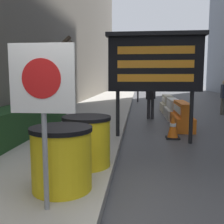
{
  "coord_description": "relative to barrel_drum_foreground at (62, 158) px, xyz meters",
  "views": [
    {
      "loc": [
        0.42,
        -2.91,
        1.69
      ],
      "look_at": [
        -0.43,
        5.7,
        0.58
      ],
      "focal_mm": 42.0,
      "sensor_mm": 36.0,
      "label": 1
    }
  ],
  "objects": [
    {
      "name": "pedestrian_worker",
      "position": [
        5.04,
        9.22,
        0.36
      ],
      "size": [
        0.29,
        0.45,
        1.62
      ],
      "rotation": [
        0.0,
        0.0,
        4.63
      ],
      "color": "#514C42",
      "rests_on": "ground_plane"
    },
    {
      "name": "jersey_barrier_white",
      "position": [
        2.53,
        7.79,
        -0.23
      ],
      "size": [
        0.61,
        1.87,
        0.83
      ],
      "color": "silver",
      "rests_on": "ground_plane"
    },
    {
      "name": "pedestrian_passerby",
      "position": [
        1.57,
        7.59,
        0.42
      ],
      "size": [
        0.42,
        0.52,
        1.72
      ],
      "rotation": [
        0.0,
        0.0,
        4.34
      ],
      "color": "#333338",
      "rests_on": "ground_plane"
    },
    {
      "name": "barrel_drum_foreground",
      "position": [
        0.0,
        0.0,
        0.0
      ],
      "size": [
        0.86,
        0.86,
        0.88
      ],
      "color": "yellow",
      "rests_on": "sidewalk_left"
    },
    {
      "name": "hedge_strip",
      "position": [
        -2.14,
        2.99,
        -0.05
      ],
      "size": [
        0.9,
        6.61,
        0.79
      ],
      "color": "#1E421E",
      "rests_on": "sidewalk_left"
    },
    {
      "name": "jersey_barrier_cream",
      "position": [
        2.53,
        10.04,
        -0.23
      ],
      "size": [
        0.61,
        1.81,
        0.85
      ],
      "color": "beige",
      "rests_on": "ground_plane"
    },
    {
      "name": "barrel_drum_middle",
      "position": [
        0.15,
        1.02,
        0.0
      ],
      "size": [
        0.86,
        0.86,
        0.88
      ],
      "color": "yellow",
      "rests_on": "sidewalk_left"
    },
    {
      "name": "warning_sign",
      "position": [
        -0.02,
        -0.6,
        0.95
      ],
      "size": [
        0.74,
        0.08,
        1.92
      ],
      "color": "gray",
      "rests_on": "sidewalk_left"
    },
    {
      "name": "jersey_barrier_orange_near",
      "position": [
        2.53,
        5.51,
        -0.2
      ],
      "size": [
        0.57,
        1.86,
        0.91
      ],
      "color": "orange",
      "rests_on": "ground_plane"
    },
    {
      "name": "ground_plane",
      "position": [
        0.62,
        -0.52,
        -0.6
      ],
      "size": [
        120.0,
        120.0,
        0.0
      ],
      "primitive_type": "plane",
      "color": "#3F3F42"
    },
    {
      "name": "traffic_light_near_curb",
      "position": [
        1.03,
        15.47,
        2.37
      ],
      "size": [
        0.28,
        0.44,
        4.1
      ],
      "color": "#2D2D30",
      "rests_on": "ground_plane"
    },
    {
      "name": "bare_tree",
      "position": [
        -2.25,
        7.06,
        1.36
      ],
      "size": [
        1.47,
        1.88,
        3.69
      ],
      "color": "#4C3D2D",
      "rests_on": "sidewalk_left"
    },
    {
      "name": "message_board",
      "position": [
        1.47,
        3.46,
        1.48
      ],
      "size": [
        2.51,
        0.36,
        2.85
      ],
      "color": "black",
      "rests_on": "ground_plane"
    },
    {
      "name": "traffic_cone_near",
      "position": [
        2.04,
        3.99,
        -0.27
      ],
      "size": [
        0.38,
        0.38,
        0.68
      ],
      "color": "black",
      "rests_on": "ground_plane"
    }
  ]
}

